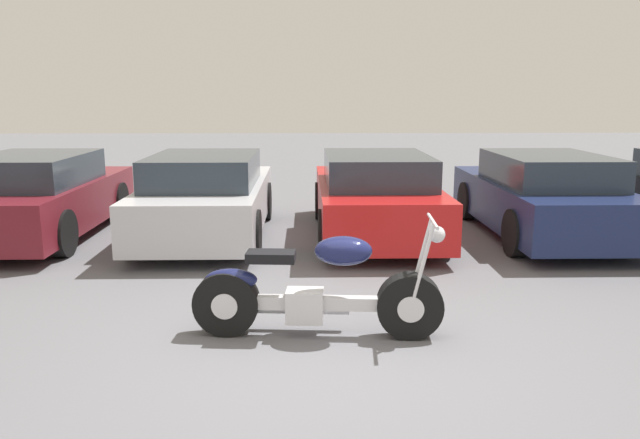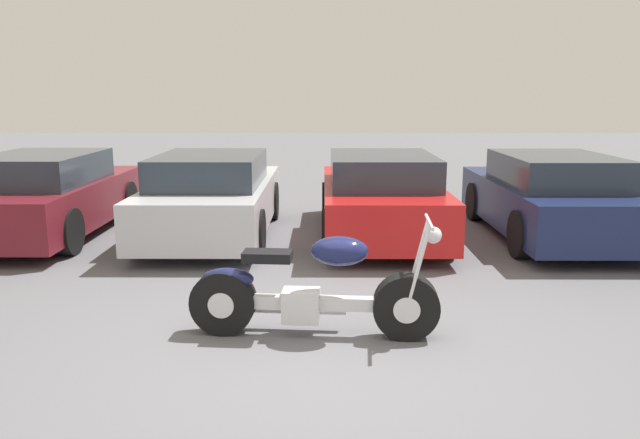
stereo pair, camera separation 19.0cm
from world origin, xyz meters
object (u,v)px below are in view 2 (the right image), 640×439
at_px(motorcycle, 311,293).
at_px(parked_car_red, 380,196).
at_px(parked_car_maroon, 48,196).
at_px(parked_car_silver, 213,196).
at_px(parked_car_navy, 549,197).

relative_size(motorcycle, parked_car_red, 0.55).
distance_m(parked_car_maroon, parked_car_red, 5.18).
distance_m(parked_car_silver, parked_car_red, 2.59).
relative_size(parked_car_maroon, parked_car_navy, 1.00).
bearing_deg(parked_car_navy, motorcycle, -131.80).
height_order(motorcycle, parked_car_navy, parked_car_navy).
xyz_separation_m(parked_car_silver, parked_car_red, (2.59, 0.01, 0.00)).
height_order(parked_car_maroon, parked_car_silver, same).
relative_size(parked_car_silver, parked_car_navy, 1.00).
height_order(parked_car_silver, parked_car_navy, same).
relative_size(parked_car_red, parked_car_navy, 1.00).
height_order(parked_car_silver, parked_car_red, same).
height_order(motorcycle, parked_car_red, parked_car_red).
xyz_separation_m(parked_car_maroon, parked_car_red, (5.18, -0.06, 0.00)).
xyz_separation_m(motorcycle, parked_car_navy, (3.59, 4.01, 0.22)).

